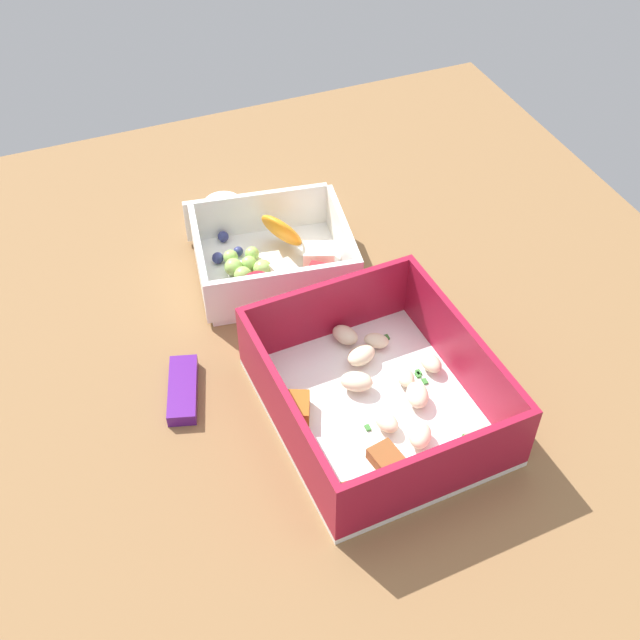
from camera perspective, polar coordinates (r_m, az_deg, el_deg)
The scene contains 5 objects.
table_surface at distance 75.93cm, azimuth -0.85°, elevation -0.88°, with size 80.00×80.00×2.00cm, color brown.
pasta_container at distance 66.78cm, azimuth 4.09°, elevation -5.44°, with size 20.67×17.88×6.82cm.
fruit_bowl at distance 79.45cm, azimuth -3.33°, elevation 4.32°, with size 15.26×16.73×5.58cm.
candy_bar at distance 70.04cm, azimuth -9.74°, elevation -4.92°, with size 7.00×2.40×1.20cm, color #51197A.
paper_cup_liner at distance 87.83cm, azimuth -6.91°, elevation 7.84°, with size 4.07×4.07×1.89cm, color white.
Camera 1 is at (-49.65, 18.63, 55.35)cm, focal length 44.91 mm.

